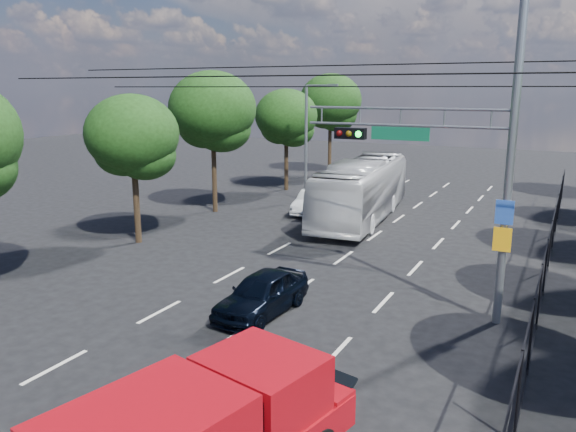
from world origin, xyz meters
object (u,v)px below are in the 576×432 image
Objects in this scene: signal_mast at (467,145)px; white_bus at (362,190)px; navy_hatchback at (262,293)px; white_van at (312,202)px.

signal_mast reaches higher than white_bus.
navy_hatchback is 14.59m from white_van.
white_bus is at bearing 122.62° from signal_mast.
signal_mast is at bearing -63.32° from white_bus.
navy_hatchback reaches higher than white_van.
navy_hatchback is at bearing -78.76° from white_van.
signal_mast is 13.60m from white_bus.
white_bus is 2.93× the size of white_van.
navy_hatchback is (-5.37, -2.61, -4.58)m from signal_mast.
white_bus is (-7.06, 11.03, -3.66)m from signal_mast.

